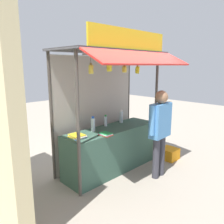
{
  "coord_description": "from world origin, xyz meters",
  "views": [
    {
      "loc": [
        -3.18,
        -3.23,
        2.23
      ],
      "look_at": [
        0.0,
        0.0,
        1.28
      ],
      "focal_mm": 35.81,
      "sensor_mm": 36.0,
      "label": 1
    }
  ],
  "objects_px": {
    "water_bottle_center": "(93,124)",
    "banana_bunch_rightmost": "(137,70)",
    "water_bottle_left": "(121,117)",
    "banana_bunch_inner_left": "(91,69)",
    "banana_bunch_inner_right": "(109,67)",
    "banana_bunch_leftmost": "(124,69)",
    "magazine_stack_right": "(77,136)",
    "magazine_stack_rear_center": "(106,134)",
    "plastic_crate": "(169,154)",
    "vendor_person": "(160,126)",
    "water_bottle_front_right": "(106,121)"
  },
  "relations": [
    {
      "from": "magazine_stack_rear_center",
      "to": "plastic_crate",
      "type": "height_order",
      "value": "magazine_stack_rear_center"
    },
    {
      "from": "water_bottle_center",
      "to": "magazine_stack_right",
      "type": "distance_m",
      "value": 0.49
    },
    {
      "from": "water_bottle_center",
      "to": "magazine_stack_right",
      "type": "relative_size",
      "value": 1.0
    },
    {
      "from": "water_bottle_center",
      "to": "banana_bunch_leftmost",
      "type": "distance_m",
      "value": 1.26
    },
    {
      "from": "banana_bunch_inner_right",
      "to": "plastic_crate",
      "type": "bearing_deg",
      "value": -4.45
    },
    {
      "from": "water_bottle_left",
      "to": "banana_bunch_inner_left",
      "type": "bearing_deg",
      "value": -155.81
    },
    {
      "from": "water_bottle_left",
      "to": "magazine_stack_rear_center",
      "type": "bearing_deg",
      "value": -153.49
    },
    {
      "from": "water_bottle_left",
      "to": "vendor_person",
      "type": "xyz_separation_m",
      "value": [
        -0.03,
        -1.07,
        -0.01
      ]
    },
    {
      "from": "banana_bunch_leftmost",
      "to": "magazine_stack_right",
      "type": "bearing_deg",
      "value": 151.04
    },
    {
      "from": "water_bottle_front_right",
      "to": "plastic_crate",
      "type": "bearing_deg",
      "value": -30.64
    },
    {
      "from": "magazine_stack_right",
      "to": "banana_bunch_inner_right",
      "type": "bearing_deg",
      "value": -47.91
    },
    {
      "from": "magazine_stack_right",
      "to": "banana_bunch_leftmost",
      "type": "bearing_deg",
      "value": -28.96
    },
    {
      "from": "water_bottle_center",
      "to": "water_bottle_front_right",
      "type": "height_order",
      "value": "water_bottle_center"
    },
    {
      "from": "magazine_stack_rear_center",
      "to": "plastic_crate",
      "type": "distance_m",
      "value": 2.01
    },
    {
      "from": "water_bottle_center",
      "to": "vendor_person",
      "type": "bearing_deg",
      "value": -48.24
    },
    {
      "from": "banana_bunch_rightmost",
      "to": "magazine_stack_right",
      "type": "bearing_deg",
      "value": 159.54
    },
    {
      "from": "water_bottle_center",
      "to": "banana_bunch_inner_right",
      "type": "bearing_deg",
      "value": -97.16
    },
    {
      "from": "vendor_person",
      "to": "water_bottle_center",
      "type": "bearing_deg",
      "value": -50.99
    },
    {
      "from": "banana_bunch_leftmost",
      "to": "vendor_person",
      "type": "distance_m",
      "value": 1.32
    },
    {
      "from": "water_bottle_center",
      "to": "banana_bunch_inner_left",
      "type": "distance_m",
      "value": 1.31
    },
    {
      "from": "banana_bunch_inner_left",
      "to": "plastic_crate",
      "type": "bearing_deg",
      "value": -3.72
    },
    {
      "from": "water_bottle_center",
      "to": "water_bottle_left",
      "type": "xyz_separation_m",
      "value": [
        0.91,
        0.08,
        -0.0
      ]
    },
    {
      "from": "banana_bunch_inner_right",
      "to": "plastic_crate",
      "type": "height_order",
      "value": "banana_bunch_inner_right"
    },
    {
      "from": "magazine_stack_rear_center",
      "to": "banana_bunch_leftmost",
      "type": "relative_size",
      "value": 0.85
    },
    {
      "from": "banana_bunch_inner_left",
      "to": "plastic_crate",
      "type": "xyz_separation_m",
      "value": [
        2.27,
        -0.15,
        -2.04
      ]
    },
    {
      "from": "water_bottle_center",
      "to": "banana_bunch_rightmost",
      "type": "xyz_separation_m",
      "value": [
        0.7,
        -0.54,
        1.07
      ]
    },
    {
      "from": "magazine_stack_right",
      "to": "banana_bunch_inner_left",
      "type": "distance_m",
      "value": 1.28
    },
    {
      "from": "water_bottle_center",
      "to": "water_bottle_left",
      "type": "bearing_deg",
      "value": 4.92
    },
    {
      "from": "magazine_stack_right",
      "to": "magazine_stack_rear_center",
      "type": "xyz_separation_m",
      "value": [
        0.46,
        -0.27,
        -0.01
      ]
    },
    {
      "from": "banana_bunch_leftmost",
      "to": "banana_bunch_rightmost",
      "type": "height_order",
      "value": "same"
    },
    {
      "from": "water_bottle_front_right",
      "to": "banana_bunch_rightmost",
      "type": "xyz_separation_m",
      "value": [
        0.25,
        -0.65,
        1.1
      ]
    },
    {
      "from": "water_bottle_center",
      "to": "banana_bunch_leftmost",
      "type": "relative_size",
      "value": 1.05
    },
    {
      "from": "plastic_crate",
      "to": "water_bottle_front_right",
      "type": "bearing_deg",
      "value": 149.36
    },
    {
      "from": "water_bottle_front_right",
      "to": "plastic_crate",
      "type": "distance_m",
      "value": 1.82
    },
    {
      "from": "banana_bunch_rightmost",
      "to": "plastic_crate",
      "type": "relative_size",
      "value": 0.82
    },
    {
      "from": "magazine_stack_right",
      "to": "water_bottle_left",
      "type": "bearing_deg",
      "value": 7.65
    },
    {
      "from": "water_bottle_front_right",
      "to": "banana_bunch_inner_left",
      "type": "bearing_deg",
      "value": -144.63
    },
    {
      "from": "banana_bunch_rightmost",
      "to": "banana_bunch_inner_right",
      "type": "xyz_separation_m",
      "value": [
        -0.77,
        -0.0,
        0.06
      ]
    },
    {
      "from": "water_bottle_center",
      "to": "banana_bunch_leftmost",
      "type": "xyz_separation_m",
      "value": [
        0.32,
        -0.54,
        1.09
      ]
    },
    {
      "from": "water_bottle_left",
      "to": "magazine_stack_rear_center",
      "type": "distance_m",
      "value": 1.03
    },
    {
      "from": "water_bottle_left",
      "to": "vendor_person",
      "type": "height_order",
      "value": "vendor_person"
    },
    {
      "from": "water_bottle_center",
      "to": "magazine_stack_rear_center",
      "type": "height_order",
      "value": "water_bottle_center"
    },
    {
      "from": "vendor_person",
      "to": "water_bottle_left",
      "type": "bearing_deg",
      "value": -94.11
    },
    {
      "from": "water_bottle_front_right",
      "to": "magazine_stack_rear_center",
      "type": "relative_size",
      "value": 1.0
    },
    {
      "from": "magazine_stack_right",
      "to": "plastic_crate",
      "type": "relative_size",
      "value": 0.8
    },
    {
      "from": "water_bottle_left",
      "to": "vendor_person",
      "type": "bearing_deg",
      "value": -91.35
    },
    {
      "from": "water_bottle_front_right",
      "to": "magazine_stack_right",
      "type": "distance_m",
      "value": 0.94
    },
    {
      "from": "plastic_crate",
      "to": "vendor_person",
      "type": "bearing_deg",
      "value": -161.76
    },
    {
      "from": "magazine_stack_right",
      "to": "water_bottle_front_right",
      "type": "bearing_deg",
      "value": 13.41
    },
    {
      "from": "water_bottle_left",
      "to": "banana_bunch_rightmost",
      "type": "xyz_separation_m",
      "value": [
        -0.21,
        -0.62,
        1.08
      ]
    }
  ]
}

